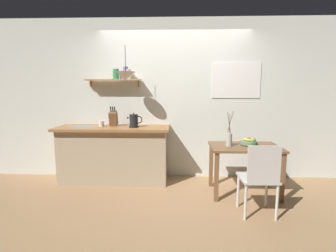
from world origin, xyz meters
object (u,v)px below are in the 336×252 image
dining_table (245,154)px  electric_kettle (134,121)px  dining_chair_near (260,176)px  coffee_mug_by_sink (102,124)px  twig_vase (229,139)px  pendant_lamp (126,76)px  fruit_bowl (249,142)px  knife_block (113,118)px

dining_table → electric_kettle: bearing=167.2°
dining_chair_near → coffee_mug_by_sink: (-2.22, 1.10, 0.46)m
twig_vase → electric_kettle: (-1.44, 0.40, 0.20)m
coffee_mug_by_sink → pendant_lamp: pendant_lamp is taller
dining_chair_near → twig_vase: 0.77m
fruit_bowl → twig_vase: bearing=-167.6°
electric_kettle → coffee_mug_by_sink: 0.54m
fruit_bowl → twig_vase: 0.32m
dining_chair_near → knife_block: knife_block is taller
dining_table → pendant_lamp: bearing=170.8°
dining_table → twig_vase: 0.33m
knife_block → coffee_mug_by_sink: knife_block is taller
pendant_lamp → twig_vase: bearing=-11.4°
dining_chair_near → fruit_bowl: (0.06, 0.72, 0.26)m
fruit_bowl → pendant_lamp: bearing=172.5°
electric_kettle → knife_block: knife_block is taller
knife_block → pendant_lamp: bearing=-38.4°
dining_chair_near → knife_block: (-2.04, 1.17, 0.55)m
fruit_bowl → pendant_lamp: pendant_lamp is taller
electric_kettle → pendant_lamp: (-0.10, -0.10, 0.70)m
dining_chair_near → electric_kettle: (-1.68, 1.06, 0.52)m
twig_vase → pendant_lamp: pendant_lamp is taller
twig_vase → pendant_lamp: bearing=168.6°
fruit_bowl → twig_vase: (-0.31, -0.07, 0.06)m
knife_block → coffee_mug_by_sink: (-0.18, -0.07, -0.08)m
electric_kettle → coffee_mug_by_sink: bearing=175.7°
dining_chair_near → fruit_bowl: size_ratio=3.69×
dining_chair_near → coffee_mug_by_sink: 2.52m
dining_table → twig_vase: (-0.24, -0.02, 0.23)m
pendant_lamp → dining_chair_near: bearing=-28.5°
twig_vase → knife_block: knife_block is taller
dining_table → electric_kettle: 1.77m
dining_chair_near → twig_vase: size_ratio=1.77×
electric_kettle → coffee_mug_by_sink: (-0.54, 0.04, -0.06)m
twig_vase → coffee_mug_by_sink: twig_vase is taller
fruit_bowl → knife_block: 2.17m
dining_table → pendant_lamp: pendant_lamp is taller
twig_vase → coffee_mug_by_sink: (-1.97, 0.44, 0.15)m
dining_table → coffee_mug_by_sink: 2.28m
dining_chair_near → dining_table: bearing=90.3°
knife_block → pendant_lamp: size_ratio=0.63×
coffee_mug_by_sink → electric_kettle: bearing=-4.3°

